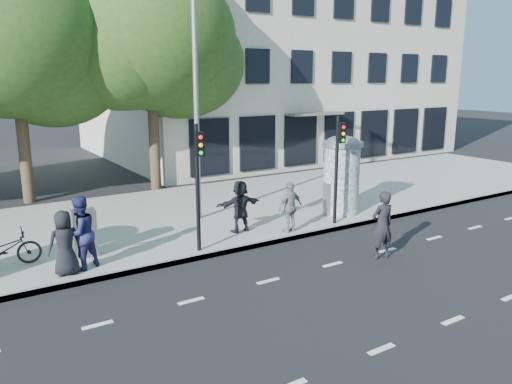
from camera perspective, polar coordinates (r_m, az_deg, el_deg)
ground at (r=10.95m, az=5.59°, el=-12.53°), size 120.00×120.00×0.00m
sidewalk at (r=17.07m, az=-10.10°, el=-2.95°), size 40.00×8.00×0.15m
curb at (r=13.66m, az=-3.66°, el=-6.85°), size 40.00×0.10×0.16m
lane_dash_near at (r=9.52m, az=14.14°, el=-17.03°), size 32.00×0.12×0.01m
lane_dash_far at (r=11.98m, az=1.40°, el=-10.13°), size 32.00×0.12×0.01m
ad_column_right at (r=17.14m, az=9.75°, el=2.15°), size 1.36×1.36×2.65m
traffic_pole_near at (r=13.03m, az=-6.63°, el=1.95°), size 0.22×0.31×3.40m
traffic_pole_far at (r=15.70m, az=9.35°, el=3.74°), size 0.22×0.31×3.40m
street_lamp at (r=15.96m, az=-6.84°, el=13.22°), size 0.25×0.93×8.00m
tree_near_left at (r=20.65m, az=-26.05°, el=15.50°), size 6.80×6.80×8.97m
tree_center at (r=21.51m, az=-12.09°, el=17.00°), size 7.00×7.00×9.30m
building at (r=33.17m, az=0.74°, el=15.22°), size 20.30×15.85×12.00m
ped_a at (r=12.52m, az=-21.03°, el=-5.46°), size 0.80×0.55×1.56m
ped_c at (r=12.72m, az=-19.48°, el=-4.46°), size 1.08×0.99×1.81m
ped_e at (r=14.92m, az=3.92°, el=-1.73°), size 0.96×0.63×1.54m
ped_f at (r=14.94m, az=-1.81°, el=-1.63°), size 1.47×0.56×1.57m
man_road at (r=13.55m, az=14.23°, el=-3.68°), size 0.71×0.51×1.82m
bicycle at (r=13.69m, az=-26.91°, el=-5.91°), size 0.62×1.73×0.91m
cabinet_left at (r=13.71m, az=-18.99°, el=-4.44°), size 0.63×0.49×1.23m
cabinet_right at (r=17.05m, az=8.69°, el=-0.74°), size 0.61×0.51×1.10m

